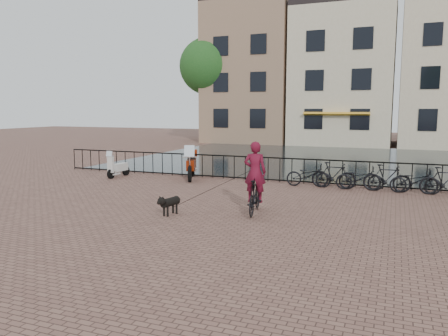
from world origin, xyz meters
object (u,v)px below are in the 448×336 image
(motorcycle, at_px, (191,161))
(scooter, at_px, (118,163))
(dog, at_px, (170,205))
(cyclist, at_px, (255,182))

(motorcycle, bearing_deg, scooter, 171.51)
(motorcycle, relative_size, scooter, 1.65)
(dog, distance_m, scooter, 7.64)
(cyclist, height_order, scooter, cyclist)
(dog, xyz_separation_m, scooter, (-5.48, 5.32, 0.32))
(cyclist, height_order, dog, cyclist)
(motorcycle, bearing_deg, cyclist, -69.72)
(scooter, bearing_deg, dog, -40.84)
(dog, relative_size, scooter, 0.69)
(cyclist, relative_size, dog, 2.63)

